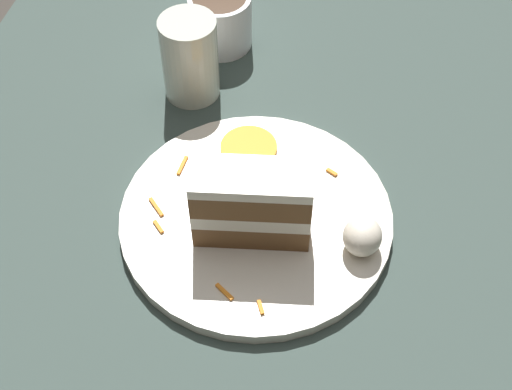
# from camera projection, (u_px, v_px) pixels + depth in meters

# --- Properties ---
(ground_plane) EXTENTS (6.00, 6.00, 0.00)m
(ground_plane) POSITION_uv_depth(u_px,v_px,m) (256.00, 200.00, 0.82)
(ground_plane) COLOR #38332D
(ground_plane) RESTS_ON ground
(dining_table) EXTENTS (1.05, 0.81, 0.03)m
(dining_table) POSITION_uv_depth(u_px,v_px,m) (256.00, 193.00, 0.81)
(dining_table) COLOR #384742
(dining_table) RESTS_ON ground
(plate) EXTENTS (0.29, 0.29, 0.01)m
(plate) POSITION_uv_depth(u_px,v_px,m) (256.00, 217.00, 0.77)
(plate) COLOR silver
(plate) RESTS_ON dining_table
(cake_slice) EXTENTS (0.07, 0.13, 0.09)m
(cake_slice) POSITION_uv_depth(u_px,v_px,m) (252.00, 203.00, 0.71)
(cake_slice) COLOR brown
(cake_slice) RESTS_ON plate
(cream_dollop) EXTENTS (0.04, 0.04, 0.04)m
(cream_dollop) POSITION_uv_depth(u_px,v_px,m) (362.00, 236.00, 0.72)
(cream_dollop) COLOR silver
(cream_dollop) RESTS_ON plate
(orange_garnish) EXTENTS (0.07, 0.07, 0.00)m
(orange_garnish) POSITION_uv_depth(u_px,v_px,m) (249.00, 147.00, 0.82)
(orange_garnish) COLOR orange
(orange_garnish) RESTS_ON plate
(carrot_shreds_scatter) EXTENTS (0.20, 0.20, 0.00)m
(carrot_shreds_scatter) POSITION_uv_depth(u_px,v_px,m) (215.00, 207.00, 0.77)
(carrot_shreds_scatter) COLOR orange
(carrot_shreds_scatter) RESTS_ON plate
(drinking_glass) EXTENTS (0.07, 0.07, 0.11)m
(drinking_glass) POSITION_uv_depth(u_px,v_px,m) (190.00, 63.00, 0.87)
(drinking_glass) COLOR beige
(drinking_glass) RESTS_ON dining_table
(coffee_mug) EXTENTS (0.08, 0.08, 0.07)m
(coffee_mug) POSITION_uv_depth(u_px,v_px,m) (220.00, 19.00, 0.93)
(coffee_mug) COLOR white
(coffee_mug) RESTS_ON dining_table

